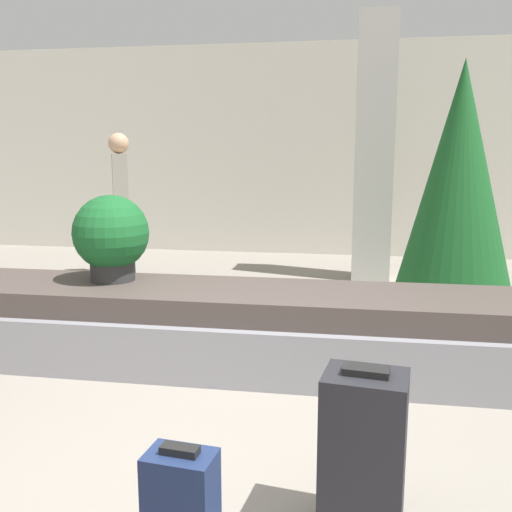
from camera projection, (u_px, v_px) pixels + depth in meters
name	position (u px, v px, depth m)	size (l,w,h in m)	color
ground_plane	(207.00, 473.00, 2.84)	(18.00, 18.00, 0.00)	gray
back_wall	(308.00, 151.00, 8.73)	(18.00, 0.06, 3.20)	beige
carousel	(256.00, 329.00, 4.24)	(7.60, 1.00, 0.58)	gray
pillar	(374.00, 150.00, 6.95)	(0.46, 0.46, 3.20)	beige
suitcase_1	(363.00, 453.00, 2.36)	(0.37, 0.31, 0.72)	#232328
potted_plant_0	(111.00, 237.00, 4.42)	(0.59, 0.59, 0.67)	#2D2D2D
traveler_0	(120.00, 191.00, 7.11)	(0.31, 0.37, 1.81)	#282833
decorated_tree	(458.00, 181.00, 5.41)	(1.13, 1.13, 2.43)	#4C331E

